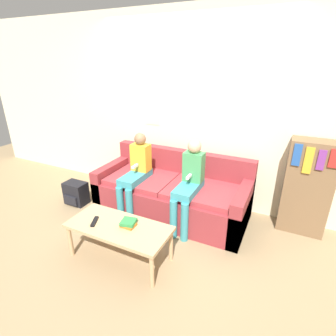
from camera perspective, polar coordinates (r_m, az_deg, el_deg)
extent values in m
plane|color=#937A56|center=(3.31, -3.19, -14.00)|extent=(10.00, 10.00, 0.00)
cube|color=beige|center=(3.68, 4.59, 12.06)|extent=(8.00, 0.06, 2.60)
cube|color=beige|center=(3.90, -3.34, 11.14)|extent=(0.22, 0.00, 0.25)
cube|color=maroon|center=(3.57, 0.71, -6.91)|extent=(2.01, 0.86, 0.42)
cube|color=maroon|center=(3.69, 3.11, 1.04)|extent=(2.01, 0.14, 0.39)
cube|color=maroon|center=(3.98, -11.57, -2.84)|extent=(0.14, 0.86, 0.58)
cube|color=maroon|center=(3.30, 15.75, -8.97)|extent=(0.14, 0.86, 0.58)
cube|color=#A1343A|center=(3.61, -5.66, -2.26)|extent=(0.85, 0.70, 0.07)
cube|color=#A1343A|center=(3.29, 7.25, -5.02)|extent=(0.85, 0.70, 0.07)
cube|color=tan|center=(2.79, -10.69, -12.52)|extent=(1.07, 0.49, 0.04)
cylinder|color=tan|center=(3.08, -20.48, -14.63)|extent=(0.04, 0.04, 0.37)
cylinder|color=tan|center=(2.57, -3.54, -21.57)|extent=(0.04, 0.04, 0.37)
cylinder|color=tan|center=(3.30, -15.45, -11.10)|extent=(0.04, 0.04, 0.37)
cylinder|color=tan|center=(2.84, 0.64, -16.45)|extent=(0.04, 0.04, 0.37)
cylinder|color=teal|center=(3.45, -10.31, -7.83)|extent=(0.09, 0.09, 0.49)
cylinder|color=teal|center=(3.37, -8.36, -8.40)|extent=(0.09, 0.09, 0.49)
cube|color=teal|center=(3.47, -7.11, -1.96)|extent=(0.23, 0.53, 0.09)
cube|color=gold|center=(3.51, -5.93, 2.33)|extent=(0.24, 0.16, 0.36)
sphere|color=#8C6647|center=(3.43, -6.10, 6.30)|extent=(0.15, 0.15, 0.15)
cube|color=white|center=(3.41, -7.20, 0.40)|extent=(0.03, 0.12, 0.03)
cylinder|color=teal|center=(3.11, 1.19, -11.04)|extent=(0.09, 0.09, 0.49)
cylinder|color=teal|center=(3.07, 3.61, -11.66)|extent=(0.09, 0.09, 0.49)
cube|color=teal|center=(3.16, 4.47, -4.47)|extent=(0.23, 0.53, 0.09)
cube|color=#429356|center=(3.20, 5.61, 0.29)|extent=(0.24, 0.16, 0.36)
sphere|color=tan|center=(3.11, 5.80, 4.71)|extent=(0.16, 0.16, 0.16)
cube|color=white|center=(3.10, 4.58, -1.90)|extent=(0.03, 0.12, 0.03)
cube|color=black|center=(2.88, -15.69, -11.13)|extent=(0.11, 0.17, 0.02)
cube|color=orange|center=(2.75, -8.67, -12.18)|extent=(0.15, 0.12, 0.02)
cube|color=#2D8442|center=(2.74, -8.60, -11.54)|extent=(0.17, 0.17, 0.03)
cube|color=brown|center=(3.49, 28.02, -3.82)|extent=(0.52, 0.27, 1.15)
cube|color=#23519E|center=(3.19, 26.27, 2.57)|extent=(0.08, 0.02, 0.25)
cube|color=gold|center=(3.21, 28.23, 1.43)|extent=(0.09, 0.02, 0.30)
cube|color=#7A3389|center=(3.21, 30.40, 1.48)|extent=(0.07, 0.02, 0.22)
cube|color=red|center=(3.22, 32.60, 1.70)|extent=(0.10, 0.02, 0.20)
cube|color=black|center=(4.06, -19.36, -5.15)|extent=(0.32, 0.21, 0.33)
cube|color=black|center=(4.02, -20.43, -6.67)|extent=(0.22, 0.03, 0.13)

